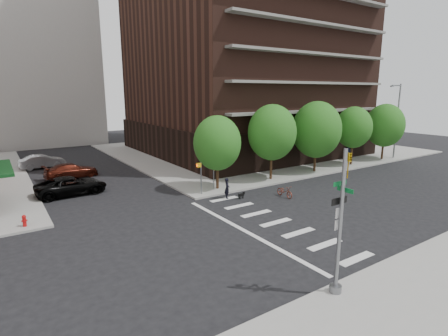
# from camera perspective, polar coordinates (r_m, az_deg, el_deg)

# --- Properties ---
(ground) EXTENTS (120.00, 120.00, 0.00)m
(ground) POSITION_cam_1_polar(r_m,az_deg,el_deg) (21.18, 2.31, -10.52)
(ground) COLOR black
(ground) RESTS_ON ground
(sidewalk_ne) EXTENTS (39.00, 33.00, 0.15)m
(sidewalk_ne) POSITION_cam_1_polar(r_m,az_deg,el_deg) (51.31, 5.40, 3.17)
(sidewalk_ne) COLOR gray
(sidewalk_ne) RESTS_ON ground
(crosswalk) EXTENTS (3.85, 13.00, 0.01)m
(crosswalk) POSITION_cam_1_polar(r_m,az_deg,el_deg) (22.46, 6.93, -9.23)
(crosswalk) COLOR silver
(crosswalk) RESTS_ON ground
(tree_a) EXTENTS (4.00, 4.00, 5.90)m
(tree_a) POSITION_cam_1_polar(r_m,az_deg,el_deg) (29.09, -1.10, 4.09)
(tree_a) COLOR #301E11
(tree_a) RESTS_ON sidewalk_ne
(tree_b) EXTENTS (4.50, 4.50, 6.65)m
(tree_b) POSITION_cam_1_polar(r_m,az_deg,el_deg) (32.63, 7.84, 5.76)
(tree_b) COLOR #301E11
(tree_b) RESTS_ON sidewalk_ne
(tree_c) EXTENTS (5.00, 5.00, 6.80)m
(tree_c) POSITION_cam_1_polar(r_m,az_deg,el_deg) (36.88, 14.88, 6.06)
(tree_c) COLOR #301E11
(tree_c) RESTS_ON sidewalk_ne
(tree_d) EXTENTS (4.00, 4.00, 6.20)m
(tree_d) POSITION_cam_1_polar(r_m,az_deg,el_deg) (41.56, 20.41, 6.23)
(tree_d) COLOR #301E11
(tree_d) RESTS_ON sidewalk_ne
(tree_e) EXTENTS (4.50, 4.50, 6.35)m
(tree_e) POSITION_cam_1_polar(r_m,az_deg,el_deg) (46.55, 24.79, 6.33)
(tree_e) COLOR #301E11
(tree_e) RESTS_ON sidewalk_ne
(traffic_signal) EXTENTS (0.90, 0.75, 6.00)m
(traffic_signal) POSITION_cam_1_polar(r_m,az_deg,el_deg) (14.87, 18.38, -10.16)
(traffic_signal) COLOR slate
(traffic_signal) RESTS_ON sidewalk_s
(pedestrian_signal) EXTENTS (2.18, 0.67, 2.60)m
(pedestrian_signal) POSITION_cam_1_polar(r_m,az_deg,el_deg) (28.15, -3.33, -0.75)
(pedestrian_signal) COLOR slate
(pedestrian_signal) RESTS_ON sidewalk_ne
(fire_hydrant) EXTENTS (0.24, 0.24, 0.73)m
(fire_hydrant) POSITION_cam_1_polar(r_m,az_deg,el_deg) (24.79, -29.82, -7.40)
(fire_hydrant) COLOR #A50C0C
(fire_hydrant) RESTS_ON sidewalk_nw
(streetlamp) EXTENTS (2.14, 0.22, 9.00)m
(streetlamp) POSITION_cam_1_polar(r_m,az_deg,el_deg) (47.88, 26.36, 7.58)
(streetlamp) COLOR slate
(streetlamp) RESTS_ON sidewalk_ne
(parked_car_black) EXTENTS (2.75, 5.55, 1.51)m
(parked_car_black) POSITION_cam_1_polar(r_m,az_deg,el_deg) (30.99, -23.65, -2.66)
(parked_car_black) COLOR black
(parked_car_black) RESTS_ON ground
(parked_car_maroon) EXTENTS (2.50, 5.11, 1.43)m
(parked_car_maroon) POSITION_cam_1_polar(r_m,az_deg,el_deg) (37.04, -23.65, -0.40)
(parked_car_maroon) COLOR #47160D
(parked_car_maroon) RESTS_ON ground
(parked_car_silver) EXTENTS (1.95, 4.69, 1.51)m
(parked_car_silver) POSITION_cam_1_polar(r_m,az_deg,el_deg) (43.06, -27.55, 0.95)
(parked_car_silver) COLOR #ADB0B4
(parked_car_silver) RESTS_ON ground
(scooter) EXTENTS (0.71, 1.80, 0.93)m
(scooter) POSITION_cam_1_polar(r_m,az_deg,el_deg) (28.29, 9.88, -3.76)
(scooter) COLOR brown
(scooter) RESTS_ON ground
(dog_walker) EXTENTS (0.72, 0.61, 1.66)m
(dog_walker) POSITION_cam_1_polar(r_m,az_deg,el_deg) (27.34, 0.51, -3.35)
(dog_walker) COLOR black
(dog_walker) RESTS_ON ground
(dog) EXTENTS (0.60, 0.20, 0.50)m
(dog) POSITION_cam_1_polar(r_m,az_deg,el_deg) (27.50, 2.88, -4.38)
(dog) COLOR black
(dog) RESTS_ON ground
(pedestrian_far) EXTENTS (0.84, 0.69, 1.58)m
(pedestrian_far) POSITION_cam_1_polar(r_m,az_deg,el_deg) (45.65, 19.59, 2.45)
(pedestrian_far) COLOR navy
(pedestrian_far) RESTS_ON sidewalk_ne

